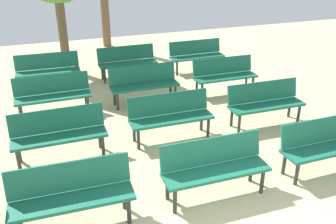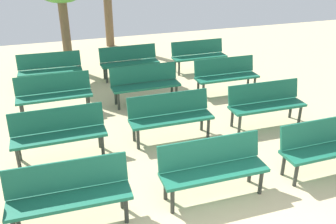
{
  "view_description": "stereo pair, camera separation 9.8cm",
  "coord_description": "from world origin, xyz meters",
  "px_view_note": "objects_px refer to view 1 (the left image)",
  "views": [
    {
      "loc": [
        -2.16,
        -2.47,
        3.47
      ],
      "look_at": [
        0.0,
        3.43,
        0.55
      ],
      "focal_mm": 39.08,
      "sensor_mm": 36.0,
      "label": 1
    },
    {
      "loc": [
        -2.06,
        -2.5,
        3.47
      ],
      "look_at": [
        0.0,
        3.43,
        0.55
      ],
      "focal_mm": 39.08,
      "sensor_mm": 36.0,
      "label": 2
    }
  ],
  "objects_px": {
    "bench_r0_c0": "(72,192)",
    "tree_0": "(104,3)",
    "bench_r3_c1": "(127,60)",
    "bench_r3_c2": "(196,54)",
    "bench_r0_c1": "(214,165)",
    "bench_r2_c0": "(53,93)",
    "bench_r0_c2": "(326,142)",
    "bench_r2_c2": "(224,73)",
    "bench_r3_c0": "(48,68)",
    "bench_r1_c0": "(59,132)",
    "bench_r1_c1": "(170,114)",
    "bench_r1_c2": "(265,101)",
    "bench_r2_c1": "(144,82)"
  },
  "relations": [
    {
      "from": "bench_r2_c1",
      "to": "tree_0",
      "type": "height_order",
      "value": "tree_0"
    },
    {
      "from": "bench_r1_c0",
      "to": "bench_r3_c0",
      "type": "height_order",
      "value": "same"
    },
    {
      "from": "bench_r3_c0",
      "to": "bench_r3_c1",
      "type": "bearing_deg",
      "value": 2.12
    },
    {
      "from": "bench_r0_c1",
      "to": "bench_r2_c0",
      "type": "bearing_deg",
      "value": 119.39
    },
    {
      "from": "bench_r2_c0",
      "to": "bench_r3_c0",
      "type": "xyz_separation_m",
      "value": [
        0.01,
        1.8,
        0.0
      ]
    },
    {
      "from": "bench_r0_c2",
      "to": "bench_r2_c2",
      "type": "bearing_deg",
      "value": 88.94
    },
    {
      "from": "bench_r1_c1",
      "to": "bench_r1_c2",
      "type": "relative_size",
      "value": 1.0
    },
    {
      "from": "bench_r2_c0",
      "to": "bench_r2_c2",
      "type": "height_order",
      "value": "same"
    },
    {
      "from": "bench_r3_c0",
      "to": "bench_r0_c1",
      "type": "bearing_deg",
      "value": -68.04
    },
    {
      "from": "bench_r3_c2",
      "to": "bench_r2_c2",
      "type": "bearing_deg",
      "value": -92.27
    },
    {
      "from": "bench_r0_c0",
      "to": "bench_r2_c2",
      "type": "relative_size",
      "value": 1.01
    },
    {
      "from": "bench_r1_c1",
      "to": "bench_r3_c0",
      "type": "height_order",
      "value": "same"
    },
    {
      "from": "bench_r1_c0",
      "to": "tree_0",
      "type": "height_order",
      "value": "tree_0"
    },
    {
      "from": "bench_r2_c0",
      "to": "bench_r2_c1",
      "type": "bearing_deg",
      "value": -0.66
    },
    {
      "from": "bench_r0_c1",
      "to": "bench_r0_c2",
      "type": "distance_m",
      "value": 2.02
    },
    {
      "from": "bench_r3_c1",
      "to": "bench_r1_c1",
      "type": "bearing_deg",
      "value": -92.28
    },
    {
      "from": "bench_r1_c0",
      "to": "bench_r1_c2",
      "type": "xyz_separation_m",
      "value": [
        4.11,
        -0.07,
        0.0
      ]
    },
    {
      "from": "bench_r2_c0",
      "to": "bench_r3_c0",
      "type": "distance_m",
      "value": 1.8
    },
    {
      "from": "bench_r2_c0",
      "to": "bench_r1_c2",
      "type": "bearing_deg",
      "value": -25.49
    },
    {
      "from": "bench_r2_c0",
      "to": "tree_0",
      "type": "xyz_separation_m",
      "value": [
        2.28,
        5.42,
        1.01
      ]
    },
    {
      "from": "bench_r1_c2",
      "to": "bench_r3_c2",
      "type": "height_order",
      "value": "same"
    },
    {
      "from": "bench_r1_c2",
      "to": "bench_r3_c2",
      "type": "bearing_deg",
      "value": 89.74
    },
    {
      "from": "bench_r2_c2",
      "to": "bench_r2_c0",
      "type": "bearing_deg",
      "value": 179.14
    },
    {
      "from": "bench_r1_c0",
      "to": "tree_0",
      "type": "distance_m",
      "value": 7.74
    },
    {
      "from": "bench_r0_c0",
      "to": "bench_r2_c1",
      "type": "height_order",
      "value": "same"
    },
    {
      "from": "bench_r2_c1",
      "to": "tree_0",
      "type": "bearing_deg",
      "value": 87.44
    },
    {
      "from": "bench_r3_c1",
      "to": "bench_r3_c2",
      "type": "height_order",
      "value": "same"
    },
    {
      "from": "bench_r3_c2",
      "to": "bench_r3_c1",
      "type": "bearing_deg",
      "value": 177.98
    },
    {
      "from": "bench_r0_c2",
      "to": "bench_r2_c1",
      "type": "xyz_separation_m",
      "value": [
        -1.98,
        3.74,
        0.0
      ]
    },
    {
      "from": "bench_r0_c1",
      "to": "bench_r1_c1",
      "type": "height_order",
      "value": "same"
    },
    {
      "from": "bench_r0_c2",
      "to": "bench_r2_c2",
      "type": "xyz_separation_m",
      "value": [
        0.08,
        3.65,
        0.0
      ]
    },
    {
      "from": "bench_r0_c0",
      "to": "tree_0",
      "type": "xyz_separation_m",
      "value": [
        2.3,
        9.11,
        1.01
      ]
    },
    {
      "from": "bench_r1_c1",
      "to": "bench_r2_c2",
      "type": "xyz_separation_m",
      "value": [
        2.1,
        1.76,
        0.0
      ]
    },
    {
      "from": "bench_r2_c2",
      "to": "bench_r3_c2",
      "type": "bearing_deg",
      "value": 88.74
    },
    {
      "from": "bench_r3_c0",
      "to": "bench_r3_c1",
      "type": "relative_size",
      "value": 1.01
    },
    {
      "from": "bench_r1_c2",
      "to": "tree_0",
      "type": "height_order",
      "value": "tree_0"
    },
    {
      "from": "bench_r1_c1",
      "to": "bench_r3_c1",
      "type": "distance_m",
      "value": 3.68
    },
    {
      "from": "bench_r0_c2",
      "to": "bench_r2_c1",
      "type": "bearing_deg",
      "value": 118.15
    },
    {
      "from": "bench_r2_c2",
      "to": "tree_0",
      "type": "xyz_separation_m",
      "value": [
        -1.85,
        5.55,
        1.01
      ]
    },
    {
      "from": "bench_r0_c1",
      "to": "bench_r1_c2",
      "type": "relative_size",
      "value": 1.0
    },
    {
      "from": "bench_r3_c1",
      "to": "bench_r3_c2",
      "type": "xyz_separation_m",
      "value": [
        2.07,
        -0.07,
        0.0
      ]
    },
    {
      "from": "bench_r1_c0",
      "to": "bench_r3_c2",
      "type": "bearing_deg",
      "value": 40.95
    },
    {
      "from": "bench_r3_c2",
      "to": "bench_r1_c0",
      "type": "bearing_deg",
      "value": -139.48
    },
    {
      "from": "bench_r3_c0",
      "to": "bench_r2_c0",
      "type": "bearing_deg",
      "value": -88.28
    },
    {
      "from": "bench_r0_c0",
      "to": "bench_r3_c0",
      "type": "height_order",
      "value": "same"
    },
    {
      "from": "bench_r0_c1",
      "to": "bench_r3_c2",
      "type": "relative_size",
      "value": 1.0
    },
    {
      "from": "bench_r2_c2",
      "to": "bench_r0_c1",
      "type": "bearing_deg",
      "value": -119.21
    },
    {
      "from": "bench_r1_c2",
      "to": "bench_r3_c1",
      "type": "distance_m",
      "value": 4.24
    },
    {
      "from": "bench_r0_c2",
      "to": "bench_r3_c0",
      "type": "height_order",
      "value": "same"
    },
    {
      "from": "bench_r0_c0",
      "to": "bench_r3_c0",
      "type": "distance_m",
      "value": 5.48
    }
  ]
}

